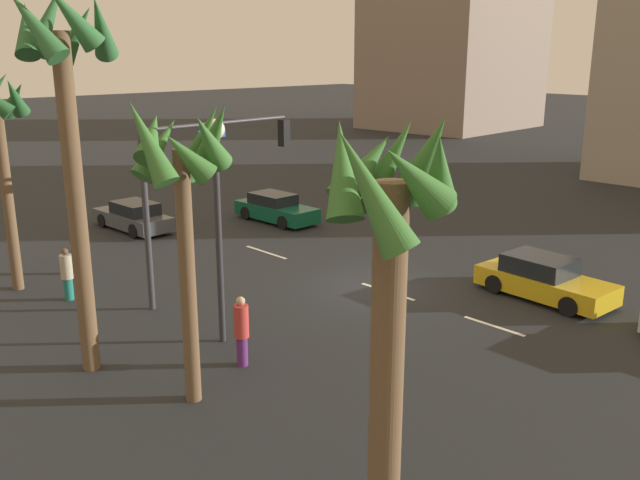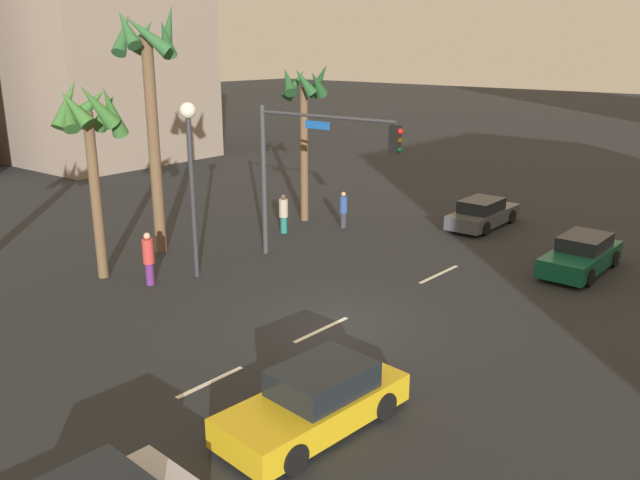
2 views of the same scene
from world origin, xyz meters
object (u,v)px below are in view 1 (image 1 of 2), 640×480
object	(u,v)px
car_1	(544,279)
streetlamp	(217,190)
car_2	(133,217)
pedestrian_2	(241,330)
pedestrian_0	(78,250)
palm_tree_2	(183,170)
palm_tree_3	(67,94)
car_3	(276,209)
palm_tree_0	(389,249)
traffic_signal	(202,173)
pedestrian_1	(67,273)

from	to	relation	value
car_1	streetlamp	size ratio (longest dim) A/B	0.73
car_2	pedestrian_2	size ratio (longest dim) A/B	2.37
car_2	pedestrian_2	bearing A→B (deg)	161.26
car_1	streetlamp	bearing A→B (deg)	65.56
pedestrian_0	palm_tree_2	size ratio (longest dim) A/B	0.24
palm_tree_3	car_3	bearing A→B (deg)	-56.91
palm_tree_0	palm_tree_3	size ratio (longest dim) A/B	0.74
palm_tree_0	streetlamp	bearing A→B (deg)	-18.95
car_2	car_3	distance (m)	6.65
pedestrian_2	palm_tree_3	bearing A→B (deg)	48.96
car_1	pedestrian_2	xyz separation A→B (m)	(2.84, 10.38, 0.36)
car_1	pedestrian_0	world-z (taller)	pedestrian_0
traffic_signal	palm_tree_3	bearing A→B (deg)	117.07
streetlamp	car_1	bearing A→B (deg)	-114.44
car_3	pedestrian_2	bearing A→B (deg)	136.78
car_2	pedestrian_1	distance (m)	9.25
traffic_signal	palm_tree_0	size ratio (longest dim) A/B	0.88
car_2	pedestrian_0	distance (m)	6.49
traffic_signal	pedestrian_0	distance (m)	6.32
car_2	car_3	world-z (taller)	car_3
car_1	pedestrian_0	size ratio (longest dim) A/B	2.69
streetlamp	palm_tree_2	distance (m)	3.51
traffic_signal	pedestrian_1	distance (m)	5.54
pedestrian_0	pedestrian_1	size ratio (longest dim) A/B	0.96
traffic_signal	palm_tree_3	distance (m)	6.87
car_3	streetlamp	world-z (taller)	streetlamp
pedestrian_1	palm_tree_0	xyz separation A→B (m)	(-14.86, 1.25, 4.21)
traffic_signal	palm_tree_3	world-z (taller)	palm_tree_3
traffic_signal	car_1	bearing A→B (deg)	-136.65
car_2	pedestrian_2	xyz separation A→B (m)	(-14.77, 5.01, 0.39)
pedestrian_0	palm_tree_3	xyz separation A→B (m)	(-7.76, 3.23, 6.11)
palm_tree_2	streetlamp	bearing A→B (deg)	-46.96
car_1	car_2	distance (m)	18.41
pedestrian_1	palm_tree_0	world-z (taller)	palm_tree_0
palm_tree_2	palm_tree_3	size ratio (longest dim) A/B	0.74
streetlamp	palm_tree_3	bearing A→B (deg)	75.23
pedestrian_1	palm_tree_3	distance (m)	8.28
car_2	palm_tree_3	xyz separation A→B (m)	(-12.22, 7.94, 6.39)
car_3	traffic_signal	world-z (taller)	traffic_signal
streetlamp	pedestrian_2	bearing A→B (deg)	161.60
car_1	streetlamp	distance (m)	11.43
palm_tree_0	palm_tree_2	xyz separation A→B (m)	(6.33, -0.52, 0.35)
car_1	traffic_signal	size ratio (longest dim) A/B	0.72
pedestrian_1	pedestrian_2	size ratio (longest dim) A/B	0.93
car_1	palm_tree_2	world-z (taller)	palm_tree_2
streetlamp	palm_tree_3	world-z (taller)	palm_tree_3
car_3	palm_tree_0	size ratio (longest dim) A/B	0.62
streetlamp	car_2	bearing A→B (deg)	-18.79
car_3	palm_tree_2	world-z (taller)	palm_tree_2
streetlamp	palm_tree_0	bearing A→B (deg)	161.05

